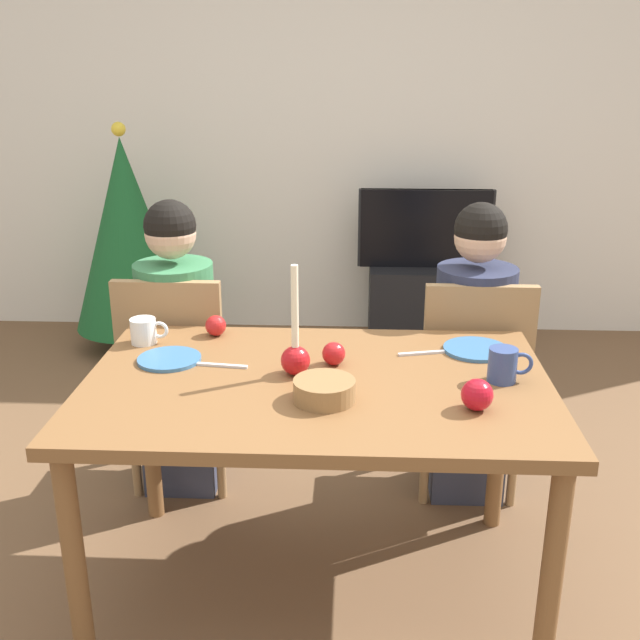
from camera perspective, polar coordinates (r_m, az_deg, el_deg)
ground_plane at (r=2.65m, az=-0.22°, el=-19.56°), size 7.68×7.68×0.00m
back_wall at (r=4.67m, az=1.44°, el=14.91°), size 6.40×0.10×2.60m
dining_table at (r=2.29m, az=-0.24°, el=-6.47°), size 1.40×0.90×0.75m
chair_left at (r=2.98m, az=-10.77°, el=-3.72°), size 0.40×0.40×0.90m
chair_right at (r=2.94m, az=11.45°, el=-4.12°), size 0.40×0.40×0.90m
person_left_child at (r=2.99m, az=-10.70°, el=-2.46°), size 0.30×0.30×1.17m
person_right_child at (r=2.95m, az=11.43°, el=-2.84°), size 0.30×0.30×1.17m
tv_stand at (r=4.60m, az=7.73°, el=1.18°), size 0.64×0.40×0.48m
tv at (r=4.48m, az=8.00°, el=6.90°), size 0.79×0.05×0.46m
christmas_tree at (r=4.51m, az=-14.41°, el=6.32°), size 0.67×0.67×1.33m
candle_centerpiece at (r=2.27m, az=-1.88°, el=-2.51°), size 0.09×0.09×0.34m
plate_left at (r=2.44m, az=-11.37°, el=-2.92°), size 0.20×0.20×0.01m
plate_right at (r=2.52m, az=11.75°, el=-2.19°), size 0.21×0.21×0.01m
mug_left at (r=2.59m, az=-13.19°, el=-0.81°), size 0.13×0.09×0.09m
mug_right at (r=2.29m, az=13.79°, el=-3.33°), size 0.13×0.09×0.10m
fork_left at (r=2.37m, az=-7.64°, el=-3.43°), size 0.18×0.04×0.01m
fork_right at (r=2.47m, az=7.98°, el=-2.49°), size 0.18×0.05×0.01m
bowl_walnuts at (r=2.11m, az=0.33°, el=-5.36°), size 0.18×0.18×0.06m
apple_near_candle at (r=2.10m, az=11.85°, el=-5.58°), size 0.09×0.09×0.09m
apple_by_left_plate at (r=2.62m, az=-7.93°, el=-0.42°), size 0.07×0.07×0.07m
apple_by_right_mug at (r=2.35m, az=1.05°, el=-2.57°), size 0.07×0.07×0.07m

